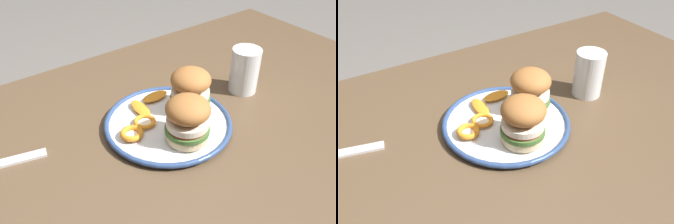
{
  "view_description": "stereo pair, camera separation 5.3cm",
  "coord_description": "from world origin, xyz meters",
  "views": [
    {
      "loc": [
        0.35,
        0.45,
        1.21
      ],
      "look_at": [
        -0.02,
        -0.05,
        0.75
      ],
      "focal_mm": 37.17,
      "sensor_mm": 36.0,
      "label": 1
    },
    {
      "loc": [
        0.3,
        0.48,
        1.21
      ],
      "look_at": [
        -0.02,
        -0.05,
        0.75
      ],
      "focal_mm": 37.17,
      "sensor_mm": 36.0,
      "label": 2
    }
  ],
  "objects": [
    {
      "name": "sandwich_half_left",
      "position": [
        -0.09,
        -0.06,
        0.78
      ],
      "size": [
        0.13,
        0.13,
        0.1
      ],
      "color": "beige",
      "rests_on": "dinner_plate"
    },
    {
      "name": "dining_table",
      "position": [
        0.0,
        0.0,
        0.63
      ],
      "size": [
        1.48,
        0.91,
        0.71
      ],
      "color": "brown",
      "rests_on": "ground"
    },
    {
      "name": "drinking_glass",
      "position": [
        -0.27,
        -0.05,
        0.76
      ],
      "size": [
        0.07,
        0.07,
        0.12
      ],
      "color": "white",
      "rests_on": "dining_table"
    },
    {
      "name": "sandwich_half_right",
      "position": [
        -0.02,
        0.03,
        0.78
      ],
      "size": [
        0.13,
        0.13,
        0.1
      ],
      "color": "beige",
      "rests_on": "dinner_plate"
    },
    {
      "name": "orange_peel_strip_long",
      "position": [
        0.01,
        -0.12,
        0.73
      ],
      "size": [
        0.04,
        0.08,
        0.01
      ],
      "color": "orange",
      "rests_on": "dinner_plate"
    },
    {
      "name": "orange_peel_strip_short",
      "position": [
        -0.05,
        -0.14,
        0.73
      ],
      "size": [
        0.07,
        0.04,
        0.01
      ],
      "color": "orange",
      "rests_on": "dinner_plate"
    },
    {
      "name": "orange_peel_small_curl",
      "position": [
        0.07,
        -0.05,
        0.74
      ],
      "size": [
        0.05,
        0.05,
        0.01
      ],
      "color": "orange",
      "rests_on": "dinner_plate"
    },
    {
      "name": "orange_peel_curled",
      "position": [
        0.03,
        -0.07,
        0.73
      ],
      "size": [
        0.07,
        0.07,
        0.01
      ],
      "color": "orange",
      "rests_on": "dinner_plate"
    },
    {
      "name": "dinner_plate",
      "position": [
        -0.02,
        -0.05,
        0.72
      ],
      "size": [
        0.29,
        0.29,
        0.02
      ],
      "color": "white",
      "rests_on": "dining_table"
    }
  ]
}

